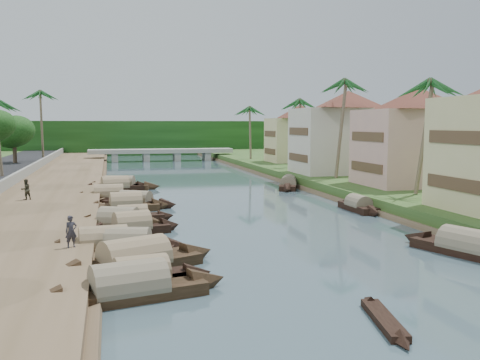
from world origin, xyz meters
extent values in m
plane|color=#3C525B|center=(0.00, 0.00, 0.00)|extent=(220.00, 220.00, 0.00)
cube|color=brown|center=(-16.00, 20.00, 0.40)|extent=(10.00, 180.00, 0.80)
cube|color=#2D5020|center=(19.00, 20.00, 0.60)|extent=(16.00, 180.00, 1.20)
cube|color=black|center=(0.00, 95.00, 4.00)|extent=(120.00, 4.00, 8.00)
cube|color=black|center=(0.00, 100.00, 4.00)|extent=(120.00, 4.00, 8.00)
cube|color=black|center=(0.00, 105.00, 4.00)|extent=(120.00, 4.00, 8.00)
cube|color=gray|center=(0.00, 72.00, 2.00)|extent=(28.00, 4.00, 0.80)
cube|color=gray|center=(-9.00, 72.00, 0.90)|extent=(1.20, 3.50, 1.80)
cube|color=gray|center=(-3.00, 72.00, 0.90)|extent=(1.20, 3.50, 1.80)
cube|color=gray|center=(3.00, 72.00, 0.90)|extent=(1.20, 3.50, 1.80)
cube|color=gray|center=(9.00, 72.00, 0.90)|extent=(1.20, 3.50, 1.80)
cube|color=#4F3925|center=(12.95, -2.00, 3.20)|extent=(0.10, 6.40, 0.90)
cube|color=#4F3925|center=(12.95, -2.00, 6.40)|extent=(0.10, 6.40, 0.90)
cube|color=tan|center=(20.00, 14.00, 4.95)|extent=(11.00, 8.00, 7.50)
pyramid|color=maroon|center=(20.00, 14.00, 9.80)|extent=(14.11, 14.11, 2.20)
cube|color=#4F3925|center=(14.45, 14.00, 3.08)|extent=(0.10, 6.40, 0.90)
cube|color=#4F3925|center=(14.45, 14.00, 6.08)|extent=(0.10, 6.40, 0.90)
cube|color=beige|center=(19.00, 28.00, 5.20)|extent=(13.00, 8.00, 8.00)
pyramid|color=maroon|center=(19.00, 28.00, 10.30)|extent=(15.59, 15.59, 2.20)
cube|color=#4F3925|center=(12.45, 28.00, 3.20)|extent=(0.10, 6.40, 0.90)
cube|color=#4F3925|center=(12.45, 28.00, 6.40)|extent=(0.10, 6.40, 0.90)
cube|color=#D1C18C|center=(20.00, 48.00, 4.70)|extent=(10.00, 7.00, 7.00)
pyramid|color=maroon|center=(20.00, 48.00, 9.30)|extent=(12.62, 12.62, 2.20)
cube|color=#4F3925|center=(14.95, 48.00, 2.95)|extent=(0.10, 5.60, 0.90)
cube|color=#4F3925|center=(14.95, 48.00, 5.75)|extent=(0.10, 5.60, 0.90)
cube|color=black|center=(-9.41, -11.64, 0.20)|extent=(6.74, 3.40, 0.70)
cone|color=black|center=(-5.92, -10.84, 0.28)|extent=(2.21, 2.18, 2.02)
cone|color=black|center=(-12.91, -12.43, 0.28)|extent=(2.21, 2.18, 2.02)
cylinder|color=#766C59|center=(-9.41, -11.64, 0.58)|extent=(5.27, 3.13, 2.09)
cube|color=black|center=(-8.80, -10.17, 0.20)|extent=(5.13, 2.62, 0.70)
cone|color=black|center=(-6.14, -9.66, 0.28)|extent=(1.70, 1.81, 1.72)
cone|color=black|center=(-11.47, -10.67, 0.28)|extent=(1.70, 1.81, 1.72)
cylinder|color=#846C54|center=(-8.80, -10.17, 0.58)|extent=(4.01, 2.48, 1.81)
cube|color=black|center=(-8.98, -7.16, 0.20)|extent=(7.12, 4.70, 0.70)
cone|color=black|center=(-5.50, -5.63, 0.28)|extent=(2.57, 2.55, 2.14)
cone|color=black|center=(-12.46, -8.68, 0.28)|extent=(2.57, 2.55, 2.14)
cylinder|color=#846C54|center=(-8.98, -7.16, 0.58)|extent=(5.68, 4.13, 2.22)
cube|color=black|center=(-9.25, -3.35, 0.20)|extent=(5.83, 3.15, 0.70)
cone|color=black|center=(-6.26, -4.14, 0.28)|extent=(1.96, 1.96, 1.78)
cone|color=black|center=(-12.24, -2.55, 0.28)|extent=(1.96, 1.96, 1.78)
cylinder|color=#766C59|center=(-9.25, -3.35, 0.58)|extent=(4.58, 2.88, 1.85)
cube|color=black|center=(-10.51, -2.95, 0.20)|extent=(5.78, 2.48, 0.70)
cone|color=black|center=(-7.41, -2.62, 0.28)|extent=(1.80, 1.87, 1.89)
cone|color=black|center=(-13.61, -3.28, 0.28)|extent=(1.80, 1.87, 1.89)
cylinder|color=#846C54|center=(-10.51, -2.95, 0.58)|extent=(4.47, 2.42, 1.98)
cube|color=black|center=(-8.71, 2.02, 0.20)|extent=(5.15, 2.88, 0.70)
cone|color=black|center=(-6.07, 2.60, 0.28)|extent=(1.77, 1.96, 1.84)
cone|color=black|center=(-11.34, 1.44, 0.28)|extent=(1.77, 1.96, 1.84)
cylinder|color=#846C54|center=(-8.71, 2.02, 0.58)|extent=(4.04, 2.70, 1.95)
cube|color=black|center=(-9.52, 3.91, 0.20)|extent=(5.70, 3.93, 0.70)
cone|color=black|center=(-6.79, 2.71, 0.28)|extent=(2.14, 2.22, 1.90)
cone|color=black|center=(-12.26, 5.12, 0.28)|extent=(2.14, 2.22, 1.90)
cylinder|color=#766C59|center=(-9.52, 3.91, 0.58)|extent=(4.57, 3.49, 2.00)
cube|color=black|center=(-8.48, 6.37, 0.20)|extent=(4.70, 1.80, 0.70)
cone|color=black|center=(-5.93, 6.56, 0.28)|extent=(1.42, 1.40, 1.45)
cone|color=black|center=(-11.03, 6.17, 0.28)|extent=(1.42, 1.40, 1.45)
cylinder|color=#846C54|center=(-8.48, 6.37, 0.58)|extent=(3.62, 1.77, 1.51)
cube|color=black|center=(-8.80, 11.77, 0.20)|extent=(5.61, 2.54, 0.70)
cone|color=black|center=(-5.79, 12.06, 0.28)|extent=(1.77, 1.97, 2.00)
cone|color=black|center=(-11.81, 11.48, 0.28)|extent=(1.77, 1.97, 2.00)
cylinder|color=#846C54|center=(-8.80, 11.77, 0.58)|extent=(4.34, 2.50, 2.11)
cube|color=black|center=(-7.90, 13.87, 0.20)|extent=(5.83, 4.33, 0.70)
cone|color=black|center=(-5.13, 12.29, 0.28)|extent=(2.18, 2.15, 1.72)
cone|color=black|center=(-10.67, 15.45, 0.28)|extent=(2.18, 2.15, 1.72)
cylinder|color=#766C59|center=(-7.90, 13.87, 0.58)|extent=(4.69, 3.72, 1.78)
cube|color=black|center=(-10.20, 18.78, 0.20)|extent=(5.76, 1.91, 0.70)
cone|color=black|center=(-7.00, 18.80, 0.28)|extent=(1.67, 1.70, 1.88)
cone|color=black|center=(-13.39, 18.77, 0.28)|extent=(1.67, 1.70, 1.88)
cylinder|color=#846C54|center=(-10.20, 18.78, 0.58)|extent=(4.40, 1.98, 1.96)
cube|color=black|center=(-9.50, 25.97, 0.20)|extent=(6.24, 2.99, 0.70)
cone|color=black|center=(-6.21, 26.51, 0.28)|extent=(2.02, 2.11, 2.04)
cone|color=black|center=(-12.78, 25.43, 0.28)|extent=(2.02, 2.11, 2.04)
cylinder|color=#846C54|center=(-9.50, 25.97, 0.58)|extent=(4.86, 2.85, 2.14)
cube|color=black|center=(-8.99, 27.25, 0.20)|extent=(7.01, 3.68, 0.70)
cone|color=black|center=(-5.38, 26.20, 0.28)|extent=(2.30, 2.15, 1.91)
cone|color=black|center=(-12.59, 28.29, 0.28)|extent=(2.30, 2.15, 1.91)
cylinder|color=#766C59|center=(-8.99, 27.25, 0.58)|extent=(5.50, 3.31, 1.95)
cube|color=black|center=(-9.58, 27.83, 0.20)|extent=(5.09, 1.72, 0.70)
cone|color=black|center=(-6.76, 27.79, 0.28)|extent=(1.48, 1.50, 1.64)
cone|color=black|center=(-12.39, 27.87, 0.28)|extent=(1.48, 1.50, 1.64)
cylinder|color=#846C54|center=(-9.58, 27.83, 0.58)|extent=(3.89, 1.77, 1.71)
cube|color=black|center=(9.25, -8.65, 0.20)|extent=(4.00, 6.98, 0.70)
cone|color=black|center=(8.03, -5.12, 0.28)|extent=(2.25, 2.36, 1.94)
cylinder|color=#766C59|center=(9.25, -8.65, 0.58)|extent=(3.55, 5.50, 1.99)
cube|color=black|center=(10.25, 7.01, 0.20)|extent=(1.62, 4.90, 0.70)
cone|color=black|center=(10.21, 9.72, 0.28)|extent=(1.41, 1.42, 1.55)
cone|color=black|center=(10.30, 4.30, 0.28)|extent=(1.41, 1.42, 1.55)
cylinder|color=#766C59|center=(10.25, 7.01, 0.58)|extent=(1.67, 3.75, 1.61)
cube|color=black|center=(9.73, 23.61, 0.20)|extent=(3.95, 6.48, 0.70)
cone|color=black|center=(11.00, 26.85, 0.28)|extent=(2.15, 2.24, 1.81)
cone|color=black|center=(8.46, 20.38, 0.28)|extent=(2.15, 2.24, 1.81)
cylinder|color=#766C59|center=(9.73, 23.61, 0.58)|extent=(3.48, 5.13, 1.86)
cube|color=black|center=(-0.39, -16.62, 0.10)|extent=(1.47, 3.93, 0.35)
cone|color=black|center=(0.04, -14.49, 0.10)|extent=(0.88, 1.09, 0.70)
cone|color=black|center=(-0.83, -18.75, 0.10)|extent=(0.88, 1.09, 0.70)
cube|color=black|center=(-9.45, 2.76, 0.10)|extent=(3.20, 1.19, 0.35)
cone|color=black|center=(-7.71, 3.04, 0.10)|extent=(0.88, 0.81, 0.70)
cone|color=black|center=(-11.19, 2.48, 0.10)|extent=(0.88, 0.81, 0.70)
cube|color=black|center=(-8.71, 16.34, 0.10)|extent=(3.49, 1.18, 0.35)
cone|color=black|center=(-6.81, 16.06, 0.10)|extent=(0.95, 0.80, 0.69)
cone|color=black|center=(-10.62, 16.62, 0.10)|extent=(0.95, 0.80, 0.69)
cylinder|color=#72604C|center=(16.00, 7.22, 6.14)|extent=(1.64, 0.36, 9.84)
sphere|color=#1B5121|center=(16.00, 7.22, 10.88)|extent=(3.20, 3.20, 3.20)
cylinder|color=#72604C|center=(15.00, 21.89, 6.73)|extent=(1.39, 0.36, 11.04)
sphere|color=#1B5121|center=(15.00, 21.89, 12.03)|extent=(3.20, 3.20, 3.20)
cylinder|color=#72604C|center=(16.00, 38.15, 5.97)|extent=(0.90, 0.36, 9.56)
sphere|color=#1B5121|center=(16.00, 38.15, 10.56)|extent=(3.20, 3.20, 3.20)
cylinder|color=#72604C|center=(14.00, 56.40, 5.71)|extent=(0.60, 0.36, 9.03)
sphere|color=#1B5121|center=(14.00, 56.40, 10.04)|extent=(3.20, 3.20, 3.20)
cylinder|color=#72604C|center=(-20.50, 58.17, 7.01)|extent=(0.47, 0.36, 11.23)
sphere|color=#1B5121|center=(-20.50, 58.17, 12.40)|extent=(3.20, 3.20, 3.20)
cylinder|color=#483629|center=(-24.00, 53.30, 2.98)|extent=(0.60, 0.60, 3.23)
ellipsoid|color=black|center=(-24.00, 53.30, 6.07)|extent=(5.44, 5.44, 4.47)
cylinder|color=#483629|center=(24.00, 30.64, 2.89)|extent=(0.60, 0.60, 3.46)
ellipsoid|color=black|center=(24.00, 30.64, 6.20)|extent=(5.03, 5.03, 4.14)
imported|color=#27262E|center=(-12.12, -4.75, 1.65)|extent=(0.72, 0.58, 1.70)
imported|color=#2D2D20|center=(-17.10, 14.83, 1.69)|extent=(1.10, 1.07, 1.78)
camera|label=1|loc=(-10.09, -33.81, 7.30)|focal=40.00mm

